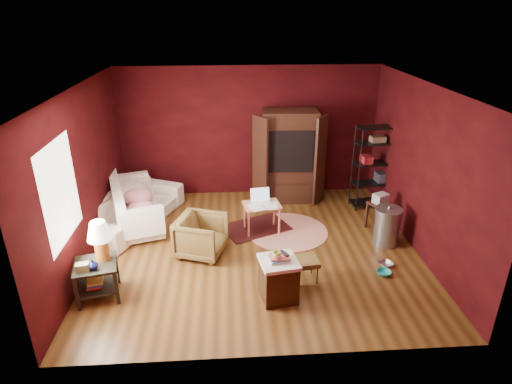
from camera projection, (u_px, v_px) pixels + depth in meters
room at (254, 175)px, 6.91m from camera, size 5.54×5.04×2.84m
sofa at (133, 203)px, 8.17m from camera, size 1.55×2.39×0.90m
armchair at (201, 234)px, 7.19m from camera, size 0.90×0.93×0.77m
pet_bowl_steel at (386, 260)px, 6.95m from camera, size 0.24×0.15×0.24m
pet_bowl_turquoise at (384, 269)px, 6.72m from camera, size 0.23×0.12×0.22m
vase at (93, 265)px, 5.91m from camera, size 0.18×0.19×0.15m
mug at (277, 254)px, 5.89m from camera, size 0.14×0.13×0.12m
side_table at (98, 253)px, 6.07m from camera, size 0.70×0.70×1.16m
sofa_cushions at (133, 206)px, 8.15m from camera, size 1.31×2.08×0.81m
hamper at (278, 278)px, 6.11m from camera, size 0.60×0.60×0.73m
footstool at (306, 262)px, 6.53m from camera, size 0.39×0.39×0.36m
rug_round at (287, 231)px, 8.05m from camera, size 1.85×1.85×0.01m
rug_oriental at (256, 227)px, 8.18m from camera, size 1.42×1.21×0.01m
laptop_desk at (262, 207)px, 7.87m from camera, size 0.72×0.60×0.82m
tv_armoire at (289, 155)px, 8.98m from camera, size 1.55×0.83×1.96m
wire_shelving at (375, 164)px, 8.71m from camera, size 0.88×0.47×1.73m
small_stand at (380, 203)px, 7.94m from camera, size 0.48×0.48×0.72m
trash_can at (387, 226)px, 7.51m from camera, size 0.63×0.63×0.75m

